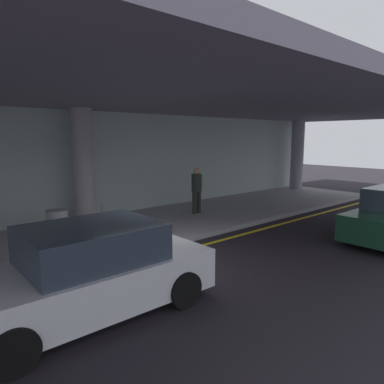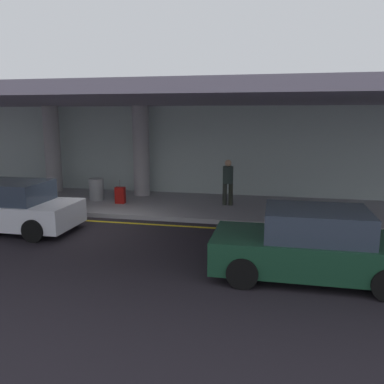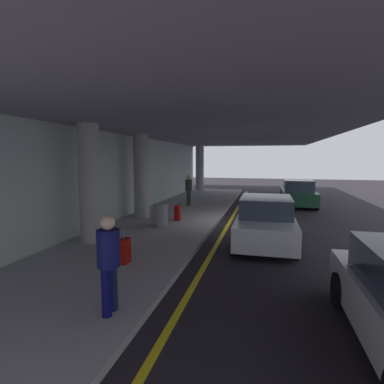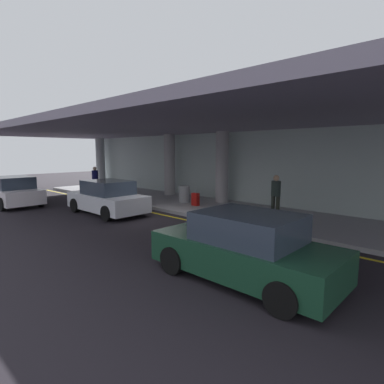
{
  "view_description": "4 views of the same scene",
  "coord_description": "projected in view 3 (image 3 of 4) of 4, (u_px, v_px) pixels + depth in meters",
  "views": [
    {
      "loc": [
        -4.58,
        -6.18,
        2.9
      ],
      "look_at": [
        1.81,
        1.23,
        1.37
      ],
      "focal_mm": 32.63,
      "sensor_mm": 36.0,
      "label": 1
    },
    {
      "loc": [
        5.39,
        -11.15,
        3.4
      ],
      "look_at": [
        2.66,
        1.86,
        0.85
      ],
      "focal_mm": 37.24,
      "sensor_mm": 36.0,
      "label": 2
    },
    {
      "loc": [
        -12.28,
        -0.92,
        2.76
      ],
      "look_at": [
        0.67,
        2.25,
        1.26
      ],
      "focal_mm": 28.19,
      "sensor_mm": 36.0,
      "label": 3
    },
    {
      "loc": [
        9.81,
        -8.24,
        2.8
      ],
      "look_at": [
        0.69,
        1.4,
        1.03
      ],
      "focal_mm": 28.78,
      "sensor_mm": 36.0,
      "label": 4
    }
  ],
  "objects": [
    {
      "name": "terminal_back_wall",
      "position": [
        121.0,
        178.0,
        13.43
      ],
      "size": [
        26.0,
        0.3,
        3.8
      ],
      "primitive_type": "cube",
      "color": "#ABBAB6",
      "rests_on": "ground"
    },
    {
      "name": "traveler_with_luggage",
      "position": [
        189.0,
        188.0,
        16.6
      ],
      "size": [
        0.38,
        0.38,
        1.68
      ],
      "rotation": [
        0.0,
        0.0,
        0.54
      ],
      "color": "#242821",
      "rests_on": "sidewalk"
    },
    {
      "name": "support_column_center",
      "position": [
        141.0,
        176.0,
        13.19
      ],
      "size": [
        0.67,
        0.67,
        3.65
      ],
      "primitive_type": "cylinder",
      "color": "#969296",
      "rests_on": "sidewalk"
    },
    {
      "name": "suitcase_upright_primary",
      "position": [
        124.0,
        251.0,
        7.5
      ],
      "size": [
        0.36,
        0.22,
        0.9
      ],
      "rotation": [
        0.0,
        0.0,
        0.48
      ],
      "color": "maroon",
      "rests_on": "sidewalk"
    },
    {
      "name": "car_white",
      "position": [
        266.0,
        221.0,
        9.84
      ],
      "size": [
        4.1,
        1.92,
        1.5
      ],
      "rotation": [
        0.0,
        0.0,
        3.18
      ],
      "color": "silver",
      "rests_on": "ground"
    },
    {
      "name": "sidewalk",
      "position": [
        169.0,
        220.0,
        13.1
      ],
      "size": [
        26.0,
        4.2,
        0.15
      ],
      "primitive_type": "cube",
      "color": "#98979C",
      "rests_on": "ground"
    },
    {
      "name": "ceiling_overhang",
      "position": [
        180.0,
        130.0,
        12.55
      ],
      "size": [
        28.0,
        13.2,
        0.3
      ],
      "primitive_type": "cube",
      "color": "gray",
      "rests_on": "support_column_far_left"
    },
    {
      "name": "trash_bin_steel",
      "position": [
        160.0,
        215.0,
        11.67
      ],
      "size": [
        0.56,
        0.56,
        0.85
      ],
      "primitive_type": "cylinder",
      "color": "gray",
      "rests_on": "sidewalk"
    },
    {
      "name": "suitcase_upright_secondary",
      "position": [
        178.0,
        213.0,
        12.69
      ],
      "size": [
        0.36,
        0.22,
        0.9
      ],
      "rotation": [
        0.0,
        0.0,
        0.25
      ],
      "color": "#99110D",
      "rests_on": "sidewalk"
    },
    {
      "name": "lane_stripe_yellow",
      "position": [
        228.0,
        225.0,
        12.51
      ],
      "size": [
        26.0,
        0.14,
        0.01
      ],
      "primitive_type": "cube",
      "color": "yellow",
      "rests_on": "ground"
    },
    {
      "name": "support_column_left_mid",
      "position": [
        90.0,
        184.0,
        9.33
      ],
      "size": [
        0.67,
        0.67,
        3.65
      ],
      "primitive_type": "cylinder",
      "color": "#9F9B9D",
      "rests_on": "sidewalk"
    },
    {
      "name": "support_column_right_mid",
      "position": [
        200.0,
        168.0,
        24.77
      ],
      "size": [
        0.67,
        0.67,
        3.65
      ],
      "primitive_type": "cylinder",
      "color": "#9894A3",
      "rests_on": "sidewalk"
    },
    {
      "name": "ground_plane",
      "position": [
        241.0,
        226.0,
        12.38
      ],
      "size": [
        60.0,
        60.0,
        0.0
      ],
      "primitive_type": "plane",
      "color": "black"
    },
    {
      "name": "person_waiting_for_ride",
      "position": [
        109.0,
        258.0,
        5.0
      ],
      "size": [
        0.38,
        0.38,
        1.68
      ],
      "rotation": [
        0.0,
        0.0,
        1.64
      ],
      "color": "#0A0B4B",
      "rests_on": "sidewalk"
    },
    {
      "name": "car_dark_green",
      "position": [
        298.0,
        193.0,
        17.63
      ],
      "size": [
        4.1,
        1.92,
        1.5
      ],
      "rotation": [
        0.0,
        0.0,
        -0.06
      ],
      "color": "#173E29",
      "rests_on": "ground"
    }
  ]
}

